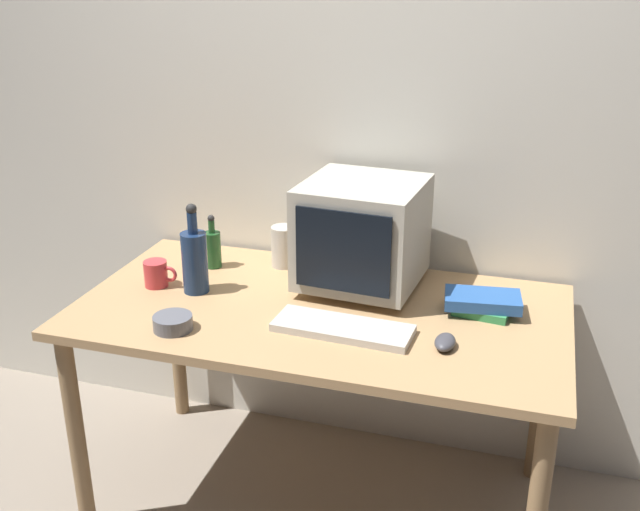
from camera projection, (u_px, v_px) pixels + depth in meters
name	position (u px, v px, depth m)	size (l,w,h in m)	color
ground_plane	(320.00, 497.00, 2.69)	(6.00, 6.00, 0.00)	gray
back_wall	(359.00, 126.00, 2.65)	(4.00, 0.08, 2.50)	silver
desk	(320.00, 331.00, 2.44)	(1.57, 0.83, 0.76)	tan
crt_monitor	(362.00, 234.00, 2.48)	(0.41, 0.41, 0.37)	#B2AD9E
keyboard	(343.00, 328.00, 2.25)	(0.42, 0.15, 0.02)	beige
computer_mouse	(445.00, 342.00, 2.15)	(0.06, 0.10, 0.04)	#3F3F47
bottle_tall	(194.00, 260.00, 2.48)	(0.09, 0.09, 0.31)	navy
bottle_short	(213.00, 248.00, 2.70)	(0.06, 0.06, 0.20)	#1E4C23
book_stack	(483.00, 303.00, 2.36)	(0.25, 0.16, 0.06)	#33894C
mug	(157.00, 273.00, 2.55)	(0.12, 0.08, 0.09)	#CC383D
cd_spindle	(173.00, 323.00, 2.26)	(0.12, 0.12, 0.04)	#595B66
metal_canister	(284.00, 246.00, 2.70)	(0.09, 0.09, 0.15)	#B7B2A8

